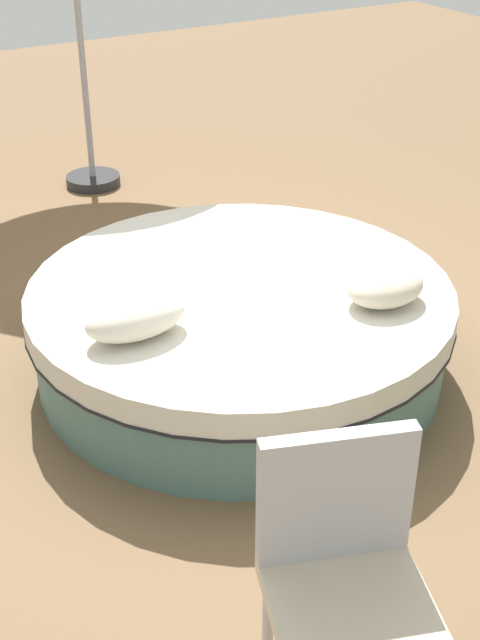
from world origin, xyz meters
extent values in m
plane|color=brown|center=(0.00, 0.00, 0.00)|extent=(16.00, 16.00, 0.00)
cylinder|color=#4C726B|center=(0.00, 0.00, 0.18)|extent=(2.18, 2.18, 0.36)
cylinder|color=black|center=(0.00, 0.00, 0.36)|extent=(2.26, 2.26, 0.02)
cylinder|color=beige|center=(0.00, 0.00, 0.44)|extent=(2.25, 2.25, 0.14)
ellipsoid|color=silver|center=(0.67, 0.18, 0.61)|extent=(0.50, 0.28, 0.20)
ellipsoid|color=beige|center=(-0.54, 0.51, 0.60)|extent=(0.42, 0.32, 0.18)
cylinder|color=#B7B7BC|center=(0.47, 1.85, 0.21)|extent=(0.04, 0.04, 0.42)
cylinder|color=#B7B7BC|center=(0.89, 1.70, 0.21)|extent=(0.04, 0.04, 0.42)
cube|color=beige|center=(0.75, 1.98, 0.45)|extent=(0.66, 0.64, 0.06)
cube|color=#B7B7BC|center=(0.67, 1.77, 0.73)|extent=(0.51, 0.23, 0.50)
cylinder|color=#262628|center=(-0.34, -2.98, 0.04)|extent=(0.44, 0.44, 0.08)
cylinder|color=#99999E|center=(-0.34, -2.98, 1.19)|extent=(0.05, 0.05, 2.38)
camera|label=1|loc=(2.03, 3.47, 2.65)|focal=48.84mm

